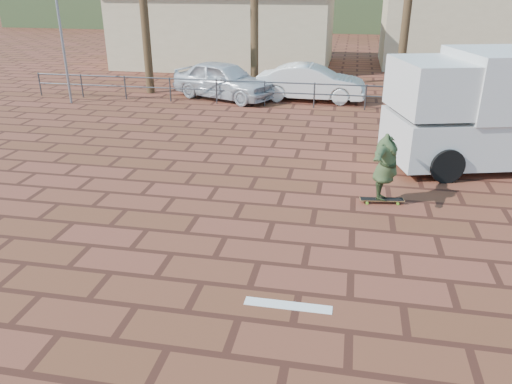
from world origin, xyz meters
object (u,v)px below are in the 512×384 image
(skateboarder, at_px, (385,167))
(campervan, at_px, (507,106))
(longboard, at_px, (382,200))
(car_silver, at_px, (224,80))
(car_white, at_px, (311,83))

(skateboarder, height_order, campervan, campervan)
(longboard, relative_size, campervan, 0.16)
(car_silver, relative_size, car_white, 1.03)
(car_white, bearing_deg, skateboarder, -163.95)
(campervan, bearing_deg, skateboarder, -150.21)
(skateboarder, bearing_deg, campervan, -32.51)
(skateboarder, bearing_deg, car_silver, 44.05)
(car_silver, distance_m, car_white, 3.71)
(longboard, distance_m, campervan, 4.90)
(longboard, xyz_separation_m, campervan, (3.24, 3.33, 1.54))
(campervan, height_order, car_silver, campervan)
(longboard, height_order, car_silver, car_silver)
(skateboarder, xyz_separation_m, campervan, (3.24, 3.33, 0.74))
(longboard, bearing_deg, campervan, 37.41)
(campervan, relative_size, car_white, 1.43)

